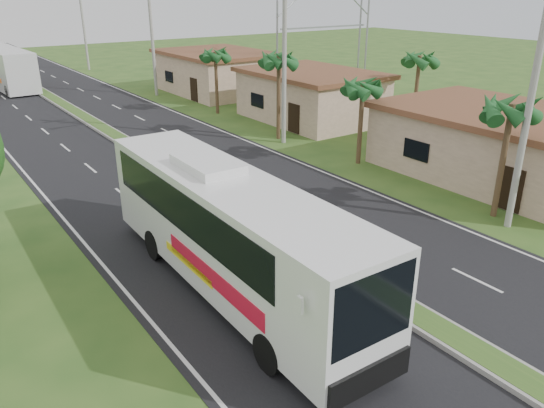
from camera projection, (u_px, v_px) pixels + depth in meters
ground at (408, 314)px, 16.47m from camera, size 180.00×180.00×0.00m
road_asphalt at (149, 157)px, 31.55m from camera, size 14.00×160.00×0.02m
median_strip at (149, 156)px, 31.51m from camera, size 1.20×160.00×0.18m
lane_edge_left at (30, 179)px, 27.97m from camera, size 0.12×160.00×0.01m
lane_edge_right at (244, 140)px, 35.14m from camera, size 0.12×160.00×0.01m
shop_near at (504, 144)px, 27.81m from camera, size 8.60×12.60×3.52m
shop_mid at (311, 95)px, 39.85m from camera, size 7.60×10.60×3.67m
shop_far at (218, 72)px, 50.38m from camera, size 8.60×11.60×3.82m
palm_verge_a at (511, 110)px, 21.74m from camera, size 2.40×2.40×5.45m
palm_verge_b at (363, 87)px, 28.89m from camera, size 2.40×2.40×5.05m
palm_verge_c at (279, 60)px, 33.56m from camera, size 2.40×2.40×5.85m
palm_verge_d at (215, 55)px, 40.83m from camera, size 2.40×2.40×5.25m
palm_behind_shop at (419, 60)px, 35.27m from camera, size 2.40×2.40×5.65m
utility_pole_a at (532, 92)px, 20.37m from camera, size 1.60×0.28×11.00m
utility_pole_b at (284, 43)px, 32.20m from camera, size 3.20×0.28×12.00m
utility_pole_c at (152, 32)px, 47.52m from camera, size 1.60×0.28×11.00m
utility_pole_d at (83, 23)px, 62.71m from camera, size 1.60×0.28×10.50m
billboard_lattice at (325, 17)px, 48.28m from camera, size 10.18×1.18×12.07m
coach_bus_main at (228, 226)px, 17.02m from camera, size 2.99×13.10×4.22m
coach_bus_far at (5, 65)px, 52.64m from camera, size 3.46×13.30×3.84m
motorcyclist at (265, 235)px, 19.99m from camera, size 1.98×1.29×2.18m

